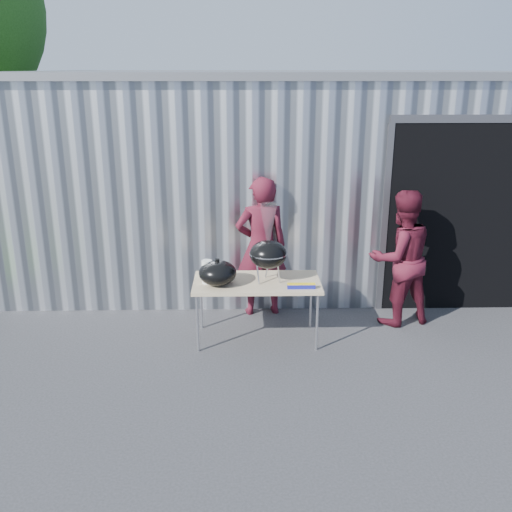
{
  "coord_description": "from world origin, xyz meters",
  "views": [
    {
      "loc": [
        0.21,
        -5.51,
        3.15
      ],
      "look_at": [
        0.35,
        0.84,
        1.05
      ],
      "focal_mm": 40.0,
      "sensor_mm": 36.0,
      "label": 1
    }
  ],
  "objects_px": {
    "kettle_grill": "(268,248)",
    "person_bystander": "(400,258)",
    "person_cook": "(261,247)",
    "folding_table": "(257,284)"
  },
  "relations": [
    {
      "from": "person_cook",
      "to": "person_bystander",
      "type": "bearing_deg",
      "value": 160.45
    },
    {
      "from": "folding_table",
      "to": "kettle_grill",
      "type": "bearing_deg",
      "value": -5.8
    },
    {
      "from": "folding_table",
      "to": "person_cook",
      "type": "height_order",
      "value": "person_cook"
    },
    {
      "from": "folding_table",
      "to": "person_cook",
      "type": "distance_m",
      "value": 0.83
    },
    {
      "from": "kettle_grill",
      "to": "folding_table",
      "type": "bearing_deg",
      "value": 174.2
    },
    {
      "from": "person_bystander",
      "to": "person_cook",
      "type": "bearing_deg",
      "value": -26.25
    },
    {
      "from": "folding_table",
      "to": "kettle_grill",
      "type": "height_order",
      "value": "kettle_grill"
    },
    {
      "from": "kettle_grill",
      "to": "person_cook",
      "type": "relative_size",
      "value": 0.51
    },
    {
      "from": "kettle_grill",
      "to": "person_bystander",
      "type": "bearing_deg",
      "value": 15.59
    },
    {
      "from": "kettle_grill",
      "to": "person_cook",
      "type": "height_order",
      "value": "person_cook"
    }
  ]
}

